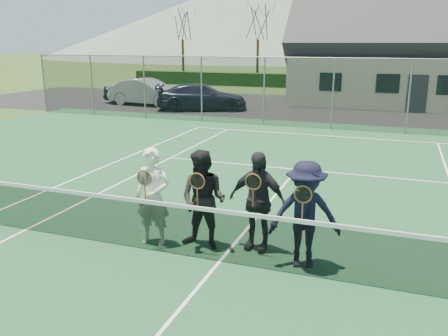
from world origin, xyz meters
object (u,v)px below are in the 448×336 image
at_px(car_b, 147,92).
at_px(player_a, 153,197).
at_px(player_d, 305,215).
at_px(player_c, 257,201).
at_px(car_a, 139,91).
at_px(clubhouse, 430,36).
at_px(player_b, 203,200).
at_px(car_c, 202,97).
at_px(tennis_net, 220,233).

relative_size(car_b, player_a, 2.60).
distance_m(player_a, player_d, 2.77).
bearing_deg(player_c, car_b, 124.40).
height_order(player_c, player_d, same).
bearing_deg(car_a, player_a, -155.61).
bearing_deg(player_d, car_b, 125.83).
distance_m(clubhouse, player_b, 24.16).
bearing_deg(car_c, player_a, 178.49).
bearing_deg(player_c, car_c, 115.87).
height_order(tennis_net, player_d, player_d).
height_order(car_b, player_a, player_a).
distance_m(player_b, player_c, 0.95).
height_order(tennis_net, player_a, player_a).
bearing_deg(player_d, clubhouse, 83.61).
height_order(car_a, tennis_net, car_a).
height_order(car_b, car_c, car_b).
xyz_separation_m(car_a, car_c, (4.81, -1.49, 0.00)).
bearing_deg(car_a, player_c, -150.90).
height_order(car_c, player_a, player_a).
distance_m(car_a, car_c, 5.03).
relative_size(tennis_net, player_c, 6.49).
xyz_separation_m(player_a, player_d, (2.77, 0.04, -0.00)).
relative_size(car_c, clubhouse, 0.32).
xyz_separation_m(tennis_net, player_c, (0.42, 0.74, 0.38)).
distance_m(car_a, player_a, 21.32).
xyz_separation_m(car_c, player_d, (8.88, -16.79, 0.21)).
xyz_separation_m(player_b, player_d, (1.83, -0.11, -0.00)).
height_order(clubhouse, player_b, clubhouse).
xyz_separation_m(car_b, player_c, (11.75, -17.17, 0.15)).
relative_size(car_a, tennis_net, 0.36).
xyz_separation_m(car_b, player_b, (10.84, -17.45, 0.15)).
xyz_separation_m(clubhouse, player_b, (-4.49, -23.54, -3.07)).
height_order(player_b, player_c, same).
distance_m(car_b, player_b, 20.55).
xyz_separation_m(car_b, player_a, (9.91, -17.60, 0.15)).
relative_size(tennis_net, player_a, 6.49).
relative_size(car_c, player_d, 2.74).
bearing_deg(clubhouse, player_c, -98.74).
bearing_deg(player_b, car_b, 121.86).
height_order(car_a, player_c, player_c).
height_order(clubhouse, player_d, clubhouse).
bearing_deg(player_d, player_b, 176.66).
bearing_deg(player_a, player_b, 8.93).
relative_size(player_b, player_c, 1.00).
bearing_deg(clubhouse, tennis_net, -99.46).
height_order(player_a, player_c, same).
bearing_deg(car_b, player_d, -138.01).
xyz_separation_m(clubhouse, player_a, (-5.42, -23.69, -3.07)).
bearing_deg(car_c, player_c, -175.59).
distance_m(car_a, tennis_net, 22.34).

